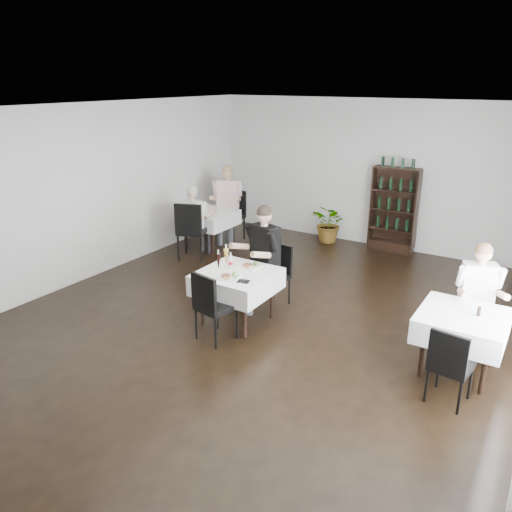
# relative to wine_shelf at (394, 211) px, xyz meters

# --- Properties ---
(room_shell) EXTENTS (9.00, 9.00, 9.00)m
(room_shell) POSITION_rel_wine_shelf_xyz_m (-0.60, -4.31, 0.65)
(room_shell) COLOR black
(room_shell) RESTS_ON ground
(wine_shelf) EXTENTS (0.90, 0.28, 1.75)m
(wine_shelf) POSITION_rel_wine_shelf_xyz_m (0.00, 0.00, 0.00)
(wine_shelf) COLOR black
(wine_shelf) RESTS_ON ground
(main_table) EXTENTS (1.03, 1.03, 0.77)m
(main_table) POSITION_rel_wine_shelf_xyz_m (-0.90, -4.31, -0.23)
(main_table) COLOR black
(main_table) RESTS_ON ground
(left_table) EXTENTS (0.98, 0.98, 0.77)m
(left_table) POSITION_rel_wine_shelf_xyz_m (-3.30, -1.81, -0.23)
(left_table) COLOR black
(left_table) RESTS_ON ground
(right_table) EXTENTS (0.98, 0.98, 0.77)m
(right_table) POSITION_rel_wine_shelf_xyz_m (2.10, -4.01, -0.23)
(right_table) COLOR black
(right_table) RESTS_ON ground
(potted_tree) EXTENTS (0.90, 0.84, 0.83)m
(potted_tree) POSITION_rel_wine_shelf_xyz_m (-1.30, -0.16, -0.43)
(potted_tree) COLOR #1F551D
(potted_tree) RESTS_ON ground
(main_chair_far) EXTENTS (0.51, 0.51, 0.96)m
(main_chair_far) POSITION_rel_wine_shelf_xyz_m (-0.74, -3.48, -0.30)
(main_chair_far) COLOR black
(main_chair_far) RESTS_ON ground
(main_chair_near) EXTENTS (0.53, 0.53, 0.99)m
(main_chair_near) POSITION_rel_wine_shelf_xyz_m (-0.86, -4.98, -0.28)
(main_chair_near) COLOR black
(main_chair_near) RESTS_ON ground
(left_chair_far) EXTENTS (0.50, 0.50, 1.08)m
(left_chair_far) POSITION_rel_wine_shelf_xyz_m (-3.19, -1.10, -0.23)
(left_chair_far) COLOR black
(left_chair_far) RESTS_ON ground
(left_chair_near) EXTENTS (0.68, 0.69, 1.15)m
(left_chair_near) POSITION_rel_wine_shelf_xyz_m (-3.13, -2.61, -0.19)
(left_chair_near) COLOR black
(left_chair_near) RESTS_ON ground
(right_chair_far) EXTENTS (0.54, 0.54, 0.89)m
(right_chair_far) POSITION_rel_wine_shelf_xyz_m (2.15, -3.18, -0.34)
(right_chair_far) COLOR black
(right_chair_far) RESTS_ON ground
(right_chair_near) EXTENTS (0.46, 0.46, 0.90)m
(right_chair_near) POSITION_rel_wine_shelf_xyz_m (2.13, -4.75, -0.33)
(right_chair_near) COLOR black
(right_chair_near) RESTS_ON ground
(diner_main) EXTENTS (0.68, 0.73, 1.61)m
(diner_main) POSITION_rel_wine_shelf_xyz_m (-0.88, -3.71, 0.09)
(diner_main) COLOR #3D3E45
(diner_main) RESTS_ON ground
(diner_left_far) EXTENTS (0.74, 0.78, 1.64)m
(diner_left_far) POSITION_rel_wine_shelf_xyz_m (-3.22, -1.25, 0.11)
(diner_left_far) COLOR #3D3E45
(diner_left_far) RESTS_ON ground
(diner_left_near) EXTENTS (0.54, 0.54, 1.42)m
(diner_left_near) POSITION_rel_wine_shelf_xyz_m (-3.19, -2.38, -0.02)
(diner_left_near) COLOR #3D3E45
(diner_left_near) RESTS_ON ground
(diner_right_far) EXTENTS (0.64, 0.68, 1.46)m
(diner_right_far) POSITION_rel_wine_shelf_xyz_m (2.16, -3.38, -0.00)
(diner_right_far) COLOR #3D3E45
(diner_right_far) RESTS_ON ground
(plate_far) EXTENTS (0.30, 0.30, 0.09)m
(plate_far) POSITION_rel_wine_shelf_xyz_m (-0.84, -4.05, -0.06)
(plate_far) COLOR white
(plate_far) RESTS_ON main_table
(plate_near) EXTENTS (0.34, 0.34, 0.09)m
(plate_near) POSITION_rel_wine_shelf_xyz_m (-0.86, -4.56, -0.06)
(plate_near) COLOR white
(plate_near) RESTS_ON main_table
(pilsner_dark) EXTENTS (0.07, 0.07, 0.31)m
(pilsner_dark) POSITION_rel_wine_shelf_xyz_m (-1.16, -4.39, 0.05)
(pilsner_dark) COLOR black
(pilsner_dark) RESTS_ON main_table
(pilsner_lager) EXTENTS (0.08, 0.08, 0.34)m
(pilsner_lager) POSITION_rel_wine_shelf_xyz_m (-1.16, -4.21, 0.06)
(pilsner_lager) COLOR gold
(pilsner_lager) RESTS_ON main_table
(coke_bottle) EXTENTS (0.06, 0.06, 0.24)m
(coke_bottle) POSITION_rel_wine_shelf_xyz_m (-1.06, -4.24, 0.02)
(coke_bottle) COLOR silver
(coke_bottle) RESTS_ON main_table
(napkin_cutlery) EXTENTS (0.19, 0.18, 0.02)m
(napkin_cutlery) POSITION_rel_wine_shelf_xyz_m (-0.63, -4.56, -0.07)
(napkin_cutlery) COLOR black
(napkin_cutlery) RESTS_ON main_table
(pepper_mill) EXTENTS (0.05, 0.05, 0.11)m
(pepper_mill) POSITION_rel_wine_shelf_xyz_m (2.25, -3.97, -0.02)
(pepper_mill) COLOR black
(pepper_mill) RESTS_ON right_table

